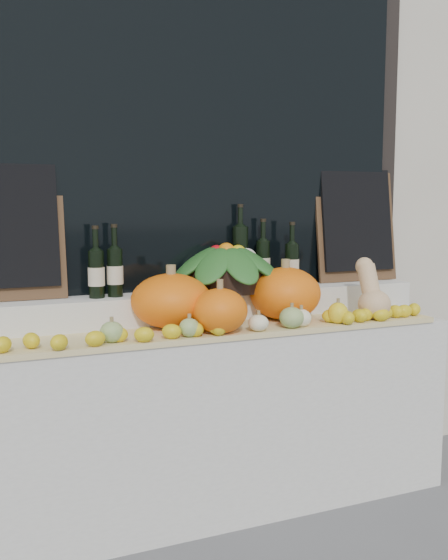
# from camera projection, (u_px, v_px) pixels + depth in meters

# --- Properties ---
(storefront_facade) EXTENTS (7.00, 0.94, 4.50)m
(storefront_facade) POSITION_uv_depth(u_px,v_px,m) (168.00, 63.00, 3.46)
(storefront_facade) COLOR beige
(storefront_facade) RESTS_ON ground
(display_sill) EXTENTS (2.30, 0.55, 0.88)m
(display_sill) POSITION_uv_depth(u_px,v_px,m) (218.00, 417.00, 3.02)
(display_sill) COLOR silver
(display_sill) RESTS_ON ground
(rear_tier) EXTENTS (2.30, 0.25, 0.16)m
(rear_tier) POSITION_uv_depth(u_px,v_px,m) (206.00, 307.00, 3.10)
(rear_tier) COLOR silver
(rear_tier) RESTS_ON display_sill
(straw_bedding) EXTENTS (2.10, 0.32, 0.02)m
(straw_bedding) POSITION_uv_depth(u_px,v_px,m) (228.00, 330.00, 2.85)
(straw_bedding) COLOR tan
(straw_bedding) RESTS_ON display_sill
(pumpkin_left) EXTENTS (0.38, 0.38, 0.25)m
(pumpkin_left) POSITION_uv_depth(u_px,v_px,m) (171.00, 301.00, 2.84)
(pumpkin_left) COLOR orange
(pumpkin_left) RESTS_ON straw_bedding
(pumpkin_right) EXTENTS (0.36, 0.36, 0.26)m
(pumpkin_right) POSITION_uv_depth(u_px,v_px,m) (285.00, 293.00, 3.04)
(pumpkin_right) COLOR orange
(pumpkin_right) RESTS_ON straw_bedding
(pumpkin_center) EXTENTS (0.31, 0.31, 0.20)m
(pumpkin_center) POSITION_uv_depth(u_px,v_px,m) (220.00, 311.00, 2.73)
(pumpkin_center) COLOR orange
(pumpkin_center) RESTS_ON straw_bedding
(butternut_squash) EXTENTS (0.16, 0.22, 0.30)m
(butternut_squash) POSITION_uv_depth(u_px,v_px,m) (372.00, 294.00, 3.08)
(butternut_squash) COLOR #DEB282
(butternut_squash) RESTS_ON straw_bedding
(decorative_gourds) EXTENTS (1.18, 0.14, 0.15)m
(decorative_gourds) POSITION_uv_depth(u_px,v_px,m) (249.00, 321.00, 2.76)
(decorative_gourds) COLOR #336F21
(decorative_gourds) RESTS_ON straw_bedding
(lemon_heap) EXTENTS (2.20, 0.16, 0.06)m
(lemon_heap) POSITION_uv_depth(u_px,v_px,m) (238.00, 325.00, 2.75)
(lemon_heap) COLOR yellow
(lemon_heap) RESTS_ON straw_bedding
(produce_bowl) EXTENTS (0.61, 0.61, 0.25)m
(produce_bowl) POSITION_uv_depth(u_px,v_px,m) (226.00, 266.00, 3.10)
(produce_bowl) COLOR black
(produce_bowl) RESTS_ON rear_tier
(wine_bottle_far_left) EXTENTS (0.08, 0.08, 0.33)m
(wine_bottle_far_left) POSITION_uv_depth(u_px,v_px,m) (96.00, 273.00, 2.85)
(wine_bottle_far_left) COLOR black
(wine_bottle_far_left) RESTS_ON rear_tier
(wine_bottle_near_left) EXTENTS (0.08, 0.08, 0.34)m
(wine_bottle_near_left) POSITION_uv_depth(u_px,v_px,m) (115.00, 272.00, 2.89)
(wine_bottle_near_left) COLOR black
(wine_bottle_near_left) RESTS_ON rear_tier
(wine_bottle_tall) EXTENTS (0.08, 0.08, 0.43)m
(wine_bottle_tall) POSITION_uv_depth(u_px,v_px,m) (240.00, 256.00, 3.19)
(wine_bottle_tall) COLOR black
(wine_bottle_tall) RESTS_ON rear_tier
(wine_bottle_near_right) EXTENTS (0.08, 0.08, 0.35)m
(wine_bottle_near_right) POSITION_uv_depth(u_px,v_px,m) (263.00, 263.00, 3.22)
(wine_bottle_near_right) COLOR black
(wine_bottle_near_right) RESTS_ON rear_tier
(wine_bottle_far_right) EXTENTS (0.08, 0.08, 0.34)m
(wine_bottle_far_right) POSITION_uv_depth(u_px,v_px,m) (292.00, 264.00, 3.24)
(wine_bottle_far_right) COLOR black
(wine_bottle_far_right) RESTS_ON rear_tier
(chalkboard_left) EXTENTS (0.50, 0.12, 0.62)m
(chalkboard_left) POSITION_uv_depth(u_px,v_px,m) (7.00, 228.00, 2.75)
(chalkboard_left) COLOR #4C331E
(chalkboard_left) RESTS_ON rear_tier
(chalkboard_right) EXTENTS (0.50, 0.12, 0.62)m
(chalkboard_right) POSITION_uv_depth(u_px,v_px,m) (356.00, 223.00, 3.46)
(chalkboard_right) COLOR #4C331E
(chalkboard_right) RESTS_ON rear_tier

